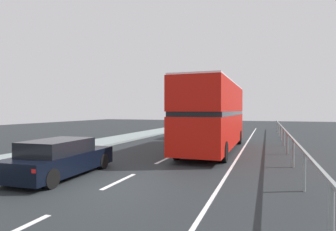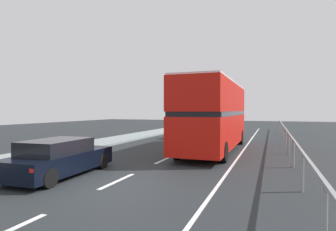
# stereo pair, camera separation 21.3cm
# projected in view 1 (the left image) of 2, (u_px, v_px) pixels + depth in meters

# --- Properties ---
(ground_plane) EXTENTS (74.44, 120.00, 0.10)m
(ground_plane) POSITION_uv_depth(u_px,v_px,m) (111.00, 187.00, 9.18)
(ground_plane) COLOR #23282A
(lane_paint_markings) EXTENTS (3.52, 46.00, 0.01)m
(lane_paint_markings) POSITION_uv_depth(u_px,v_px,m) (216.00, 152.00, 16.33)
(lane_paint_markings) COLOR silver
(lane_paint_markings) RESTS_ON ground
(bridge_side_railing) EXTENTS (0.10, 42.00, 1.24)m
(bridge_side_railing) POSITION_uv_depth(u_px,v_px,m) (287.00, 136.00, 15.66)
(bridge_side_railing) COLOR gray
(bridge_side_railing) RESTS_ON ground
(double_decker_bus_red) EXTENTS (2.60, 10.62, 4.14)m
(double_decker_bus_red) POSITION_uv_depth(u_px,v_px,m) (214.00, 114.00, 17.07)
(double_decker_bus_red) COLOR red
(double_decker_bus_red) RESTS_ON ground
(hatchback_car_near) EXTENTS (2.04, 4.62, 1.38)m
(hatchback_car_near) POSITION_uv_depth(u_px,v_px,m) (60.00, 158.00, 10.46)
(hatchback_car_near) COLOR black
(hatchback_car_near) RESTS_ON ground
(sedan_car_ahead) EXTENTS (1.89, 4.04, 1.44)m
(sedan_car_ahead) POSITION_uv_depth(u_px,v_px,m) (185.00, 130.00, 24.64)
(sedan_car_ahead) COLOR black
(sedan_car_ahead) RESTS_ON ground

